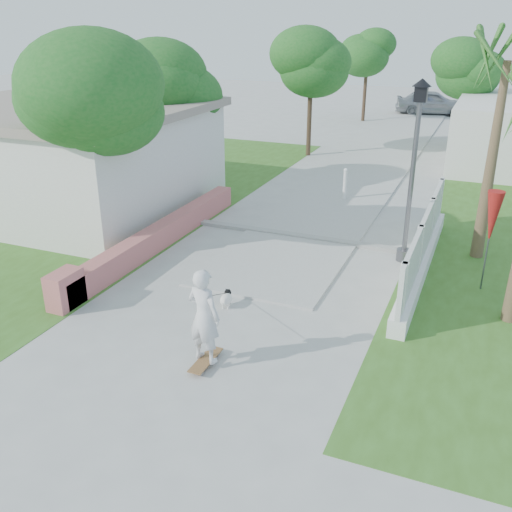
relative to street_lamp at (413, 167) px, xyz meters
The scene contains 19 objects.
ground 6.67m from the street_lamp, 117.80° to the right, with size 90.00×90.00×0.00m, color #B7B7B2.
path_strip 14.98m from the street_lamp, 101.31° to the left, with size 3.20×36.00×0.06m, color #B7B7B2.
curb 3.78m from the street_lamp, behind, with size 6.50×0.25×0.10m, color #999993.
grass_left 10.49m from the street_lamp, 165.83° to the left, with size 8.00×20.00×0.01m, color #39611E.
pink_wall 6.83m from the street_lamp, 162.57° to the right, with size 0.45×8.20×0.80m.
house_left 10.94m from the street_lamp, behind, with size 8.40×7.40×3.23m.
lattice_fence 2.01m from the street_lamp, 44.82° to the right, with size 0.35×7.00×1.50m.
street_lamp is the anchor object (origin of this frame).
bollard 5.56m from the street_lamp, 120.96° to the left, with size 0.14×0.14×1.09m.
patio_umbrella 2.27m from the street_lamp, 27.76° to the right, with size 0.36×0.36×2.30m.
tree_left_near 7.92m from the street_lamp, 161.15° to the right, with size 3.60×3.60×5.28m.
tree_left_mid 8.96m from the street_lamp, 160.42° to the left, with size 3.20×3.20×4.85m.
tree_path_left 12.10m from the street_lamp, 119.30° to the left, with size 3.40×3.40×5.23m.
tree_path_right 14.52m from the street_lamp, 88.74° to the left, with size 3.00×3.00×4.79m.
tree_path_far 21.30m from the street_lamp, 105.50° to the left, with size 3.20×3.20×5.17m.
palm_far 2.85m from the street_lamp, 30.47° to the left, with size 1.80×1.80×5.30m.
skateboarder 6.25m from the street_lamp, 116.77° to the right, with size 0.95×2.76×1.85m.
dog 5.50m from the street_lamp, 127.63° to the right, with size 0.31×0.50×0.35m.
parked_car 24.68m from the street_lamp, 95.29° to the left, with size 1.78×4.42×1.51m, color #999DA0.
Camera 1 is at (4.57, -8.21, 5.70)m, focal length 40.00 mm.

